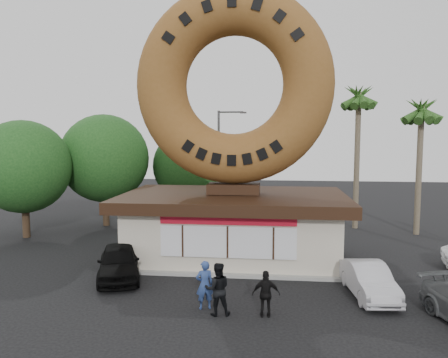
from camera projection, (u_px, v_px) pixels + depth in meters
name	position (u px, v px, depth m)	size (l,w,h in m)	color
ground	(220.00, 301.00, 16.38)	(90.00, 90.00, 0.00)	black
donut_shop	(234.00, 223.00, 22.12)	(11.20, 7.20, 3.80)	beige
giant_donut	(234.00, 85.00, 21.45)	(9.75, 9.75, 2.48)	brown
tree_west	(105.00, 158.00, 29.82)	(6.00, 6.00, 7.65)	#473321
tree_mid	(189.00, 166.00, 31.25)	(5.20, 5.20, 6.63)	#473321
tree_far	(24.00, 167.00, 26.28)	(5.60, 5.60, 7.14)	#473321
palm_near	(359.00, 102.00, 28.57)	(2.60, 2.60, 9.75)	#726651
palm_far	(421.00, 115.00, 26.79)	(2.60, 2.60, 8.75)	#726651
street_lamp	(221.00, 159.00, 31.96)	(2.11, 0.20, 8.00)	#59595E
person_left	(205.00, 285.00, 15.63)	(0.64, 0.42, 1.76)	navy
person_center	(218.00, 289.00, 15.08)	(0.90, 0.70, 1.85)	black
person_right	(266.00, 294.00, 14.92)	(0.95, 0.40, 1.62)	black
car_black	(119.00, 262.00, 18.99)	(1.73, 4.30, 1.47)	black
car_silver	(369.00, 280.00, 16.86)	(1.35, 3.87, 1.28)	#BDBCC2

